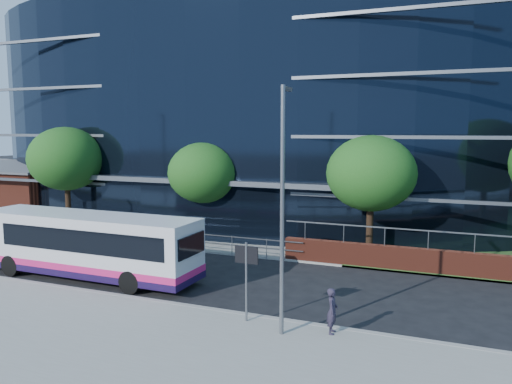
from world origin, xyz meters
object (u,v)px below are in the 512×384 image
at_px(pedestrian, 332,311).
at_px(streetlight_east, 283,204).
at_px(tree_far_c, 371,174).
at_px(city_bus, 89,245).
at_px(street_sign, 246,265).
at_px(tree_far_a, 66,159).
at_px(brick_pavilion, 21,189).
at_px(tree_far_b, 204,173).

bearing_deg(pedestrian, streetlight_east, 106.75).
xyz_separation_m(tree_far_c, city_bus, (-11.33, -8.19, -2.97)).
bearing_deg(street_sign, tree_far_a, 148.83).
bearing_deg(tree_far_c, pedestrian, -87.17).
height_order(street_sign, city_bus, city_bus).
bearing_deg(city_bus, streetlight_east, -15.53).
height_order(brick_pavilion, street_sign, brick_pavilion).
relative_size(brick_pavilion, street_sign, 3.07).
xyz_separation_m(brick_pavilion, city_bus, (17.67, -12.69, -0.37)).
relative_size(streetlight_east, city_bus, 0.73).
height_order(tree_far_a, city_bus, tree_far_a).
distance_m(tree_far_a, tree_far_c, 20.00).
xyz_separation_m(tree_far_a, city_bus, (8.67, -8.19, -3.29)).
distance_m(street_sign, tree_far_c, 11.14).
distance_m(tree_far_b, city_bus, 9.18).
xyz_separation_m(street_sign, pedestrian, (3.02, 0.06, -1.24)).
distance_m(street_sign, tree_far_a, 20.63).
relative_size(tree_far_b, tree_far_c, 0.93).
xyz_separation_m(brick_pavilion, tree_far_c, (29.00, -4.50, 2.60)).
bearing_deg(tree_far_c, streetlight_east, -95.11).
bearing_deg(streetlight_east, brick_pavilion, 150.76).
xyz_separation_m(tree_far_c, pedestrian, (0.52, -10.53, -3.63)).
distance_m(brick_pavilion, pedestrian, 33.14).
xyz_separation_m(tree_far_b, city_bus, (-1.33, -8.69, -2.64)).
relative_size(street_sign, tree_far_c, 0.43).
distance_m(tree_far_a, tree_far_b, 10.03).
distance_m(tree_far_a, city_bus, 12.37).
height_order(tree_far_c, streetlight_east, streetlight_east).
xyz_separation_m(street_sign, tree_far_c, (2.50, 10.59, 2.39)).
xyz_separation_m(tree_far_b, streetlight_east, (9.00, -11.67, 0.23)).
bearing_deg(city_bus, pedestrian, -10.58).
relative_size(brick_pavilion, tree_far_b, 1.42).
height_order(tree_far_c, pedestrian, tree_far_c).
bearing_deg(brick_pavilion, tree_far_b, -11.88).
distance_m(tree_far_a, pedestrian, 23.40).
bearing_deg(tree_far_b, pedestrian, -46.35).
height_order(tree_far_a, tree_far_b, tree_far_a).
bearing_deg(city_bus, tree_far_a, 137.20).
xyz_separation_m(tree_far_a, streetlight_east, (19.00, -11.17, -0.42)).
xyz_separation_m(city_bus, pedestrian, (11.85, -2.34, -0.66)).
distance_m(tree_far_a, streetlight_east, 22.05).
relative_size(city_bus, pedestrian, 7.26).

